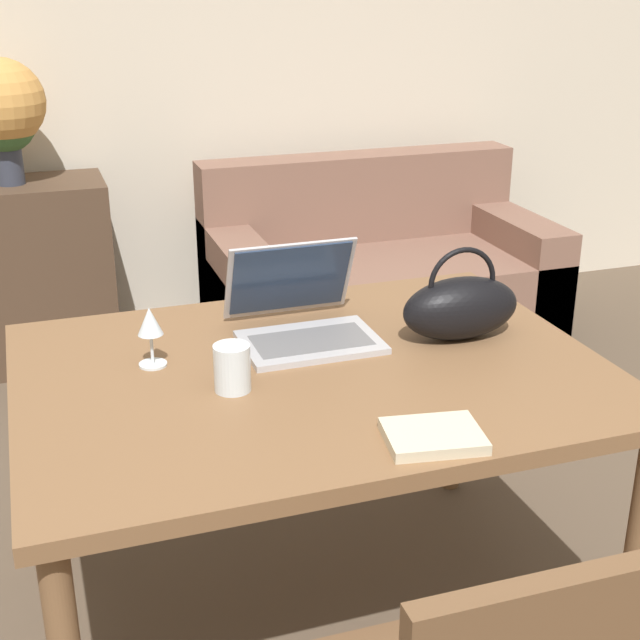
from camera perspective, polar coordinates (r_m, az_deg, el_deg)
The scene contains 10 objects.
wall_back at distance 4.16m, azimuth -11.76°, elevation 17.48°, with size 10.00×0.06×2.70m.
dining_table at distance 2.17m, azimuth -0.46°, elevation -4.81°, with size 1.39×1.04×0.73m.
couch at distance 4.08m, azimuth 3.68°, elevation 2.49°, with size 1.51×0.82×0.82m.
sideboard at distance 4.01m, azimuth -19.66°, elevation 2.58°, with size 0.91×0.40×0.80m.
laptop at distance 2.31m, azimuth -1.25°, elevation 0.56°, with size 0.35×0.35×0.23m.
drinking_glass at distance 2.01m, azimuth -5.64°, elevation -3.07°, with size 0.08×0.08×0.11m.
wine_glass at distance 2.15m, azimuth -10.82°, elevation -0.36°, with size 0.07×0.07×0.15m.
handbag at distance 2.30m, azimuth 8.99°, elevation 0.85°, with size 0.32×0.15×0.24m.
flower_vase at distance 3.84m, azimuth -19.69°, elevation 12.57°, with size 0.35×0.35×0.50m.
book at distance 1.83m, azimuth 7.26°, elevation -7.39°, with size 0.22×0.18×0.02m.
Camera 1 is at (-0.55, -1.02, 1.63)m, focal length 50.00 mm.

